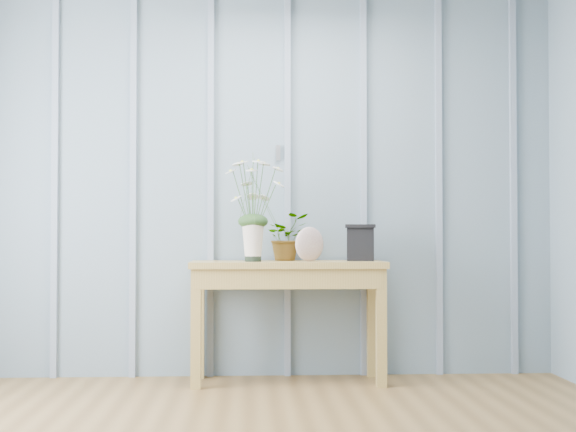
{
  "coord_description": "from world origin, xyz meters",
  "views": [
    {
      "loc": [
        -0.01,
        -2.98,
        0.91
      ],
      "look_at": [
        0.24,
        1.94,
        1.03
      ],
      "focal_mm": 50.0,
      "sensor_mm": 36.0,
      "label": 1
    }
  ],
  "objects": [
    {
      "name": "room_shell",
      "position": [
        0.0,
        0.92,
        1.99
      ],
      "size": [
        4.0,
        4.5,
        2.5
      ],
      "color": "gray",
      "rests_on": "ground"
    },
    {
      "name": "daisy_vase",
      "position": [
        0.02,
        1.93,
        1.15
      ],
      "size": [
        0.45,
        0.34,
        0.63
      ],
      "color": "black",
      "rests_on": "sideboard"
    },
    {
      "name": "felt_disc_vessel",
      "position": [
        0.37,
        1.96,
        0.86
      ],
      "size": [
        0.21,
        0.16,
        0.21
      ],
      "primitive_type": "ellipsoid",
      "rotation": [
        0.0,
        0.0,
        0.56
      ],
      "color": "#935861",
      "rests_on": "sideboard"
    },
    {
      "name": "spider_plant",
      "position": [
        0.24,
        2.12,
        0.9
      ],
      "size": [
        0.34,
        0.32,
        0.3
      ],
      "primitive_type": "imported",
      "rotation": [
        0.0,
        0.0,
        0.37
      ],
      "color": "#1D3C19",
      "rests_on": "sideboard"
    },
    {
      "name": "carved_box",
      "position": [
        0.7,
        2.02,
        0.87
      ],
      "size": [
        0.2,
        0.17,
        0.23
      ],
      "color": "black",
      "rests_on": "sideboard"
    },
    {
      "name": "sideboard",
      "position": [
        0.24,
        1.99,
        0.64
      ],
      "size": [
        1.2,
        0.45,
        0.75
      ],
      "color": "#A58541",
      "rests_on": "ground"
    }
  ]
}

